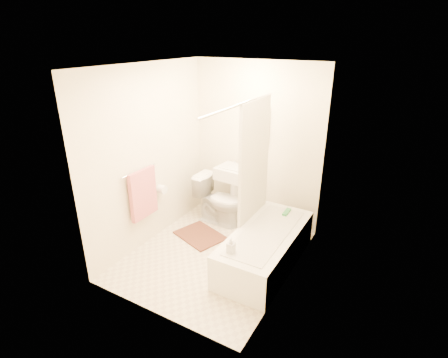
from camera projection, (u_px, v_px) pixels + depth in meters
The scene contains 17 objects.
floor at pixel (215, 255), 4.63m from camera, with size 2.40×2.40×0.00m, color beige.
ceiling at pixel (212, 65), 3.71m from camera, with size 2.40×2.40×0.00m, color white.
wall_back at pixel (256, 145), 5.13m from camera, with size 2.00×0.02×2.40m, color beige.
wall_left at pixel (149, 157), 4.63m from camera, with size 0.02×2.40×2.40m, color beige.
wall_right at pixel (294, 187), 3.71m from camera, with size 0.02×2.40×2.40m, color beige.
mirror at pixel (256, 125), 5.00m from camera, with size 0.40×0.03×0.55m, color white.
curtain_rod at pixel (241, 104), 3.80m from camera, with size 0.03×0.03×1.70m, color silver.
shower_curtain at pixel (254, 161), 4.42m from camera, with size 0.04×0.80×1.55m, color silver.
towel_bar at pixel (139, 170), 4.45m from camera, with size 0.02×0.02×0.60m, color silver.
towel at pixel (143, 194), 4.55m from camera, with size 0.06×0.45×0.66m, color #CC7266.
toilet_paper at pixel (162, 189), 4.88m from camera, with size 0.12×0.12×0.11m, color white.
toilet at pixel (219, 200), 5.31m from camera, with size 0.42×0.75×0.74m, color white.
sink at pixel (235, 192), 5.30m from camera, with size 0.50×0.40×0.97m, color silver, non-canonical shape.
bathtub at pixel (265, 248), 4.38m from camera, with size 0.71×1.61×0.45m, color white, non-canonical shape.
bath_mat at pixel (200, 235), 5.06m from camera, with size 0.67×0.50×0.02m, color #4D2B1E.
soap_bottle at pixel (231, 246), 3.86m from camera, with size 0.08×0.08×0.18m, color silver.
scrub_brush at pixel (287, 212), 4.73m from camera, with size 0.06×0.20×0.04m, color green.
Camera 1 is at (2.04, -3.31, 2.70)m, focal length 28.00 mm.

